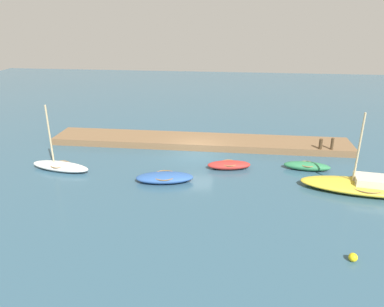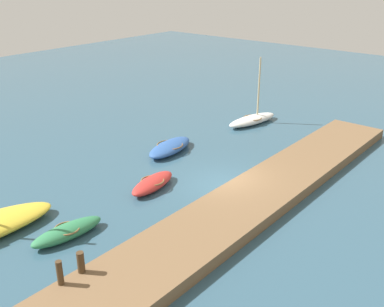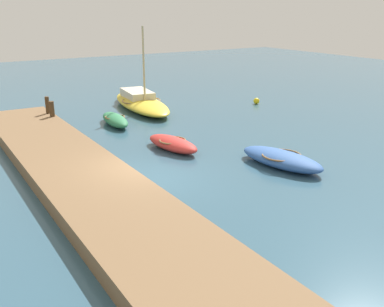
# 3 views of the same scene
# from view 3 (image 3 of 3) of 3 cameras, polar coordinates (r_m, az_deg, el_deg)

# --- Properties ---
(ground_plane) EXTENTS (84.00, 84.00, 0.00)m
(ground_plane) POSITION_cam_3_polar(r_m,az_deg,el_deg) (16.60, -5.85, -3.25)
(ground_plane) COLOR #33566B
(dock_platform) EXTENTS (24.64, 3.31, 0.55)m
(dock_platform) POSITION_cam_3_polar(r_m,az_deg,el_deg) (15.74, -13.03, -3.79)
(dock_platform) COLOR brown
(dock_platform) RESTS_ON ground_plane
(rowboat_blue) EXTENTS (3.96, 2.09, 0.59)m
(rowboat_blue) POSITION_cam_3_polar(r_m,az_deg,el_deg) (18.08, 11.32, -0.66)
(rowboat_blue) COLOR #2D569E
(rowboat_blue) RESTS_ON ground_plane
(sailboat_yellow) EXTENTS (7.91, 3.32, 5.01)m
(sailboat_yellow) POSITION_cam_3_polar(r_m,az_deg,el_deg) (28.25, -6.55, 6.56)
(sailboat_yellow) COLOR gold
(sailboat_yellow) RESTS_ON ground_plane
(rowboat_red) EXTENTS (3.21, 1.60, 0.57)m
(rowboat_red) POSITION_cam_3_polar(r_m,az_deg,el_deg) (19.79, -2.49, 1.28)
(rowboat_red) COLOR #B72D28
(rowboat_red) RESTS_ON ground_plane
(dinghy_green) EXTENTS (3.28, 1.32, 0.57)m
(dinghy_green) POSITION_cam_3_polar(r_m,az_deg,el_deg) (24.37, -9.79, 4.27)
(dinghy_green) COLOR #2D7A4C
(dinghy_green) RESTS_ON ground_plane
(mooring_post_west) EXTENTS (0.22, 0.22, 0.92)m
(mooring_post_west) POSITION_cam_3_polar(r_m,az_deg,el_deg) (25.50, -17.96, 5.90)
(mooring_post_west) COLOR #47331E
(mooring_post_west) RESTS_ON dock_platform
(mooring_post_mid_west) EXTENTS (0.26, 0.26, 0.80)m
(mooring_post_mid_west) POSITION_cam_3_polar(r_m,az_deg,el_deg) (24.70, -17.45, 5.44)
(mooring_post_mid_west) COLOR #47331E
(mooring_post_mid_west) RESTS_ON dock_platform
(marker_buoy) EXTENTS (0.40, 0.40, 0.40)m
(marker_buoy) POSITION_cam_3_polar(r_m,az_deg,el_deg) (29.72, 8.22, 6.65)
(marker_buoy) COLOR yellow
(marker_buoy) RESTS_ON ground_plane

